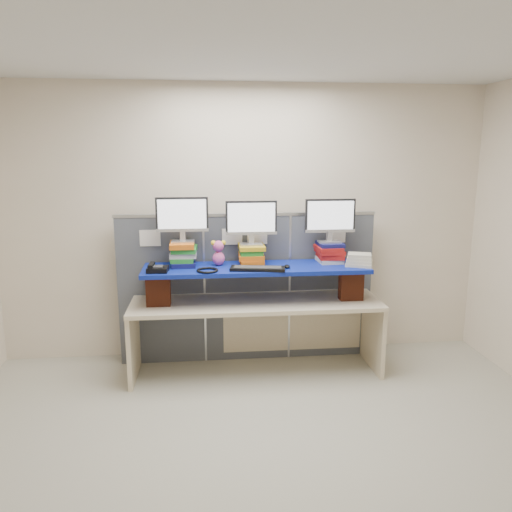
{
  "coord_description": "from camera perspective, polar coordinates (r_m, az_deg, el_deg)",
  "views": [
    {
      "loc": [
        -0.43,
        -3.11,
        2.13
      ],
      "look_at": [
        0.05,
        1.45,
        1.16
      ],
      "focal_mm": 35.0,
      "sensor_mm": 36.0,
      "label": 1
    }
  ],
  "objects": [
    {
      "name": "brick_pier_right",
      "position": [
        4.88,
        10.81,
        -3.21
      ],
      "size": [
        0.22,
        0.12,
        0.3
      ],
      "primitive_type": "cube",
      "rotation": [
        0.0,
        0.0,
        -0.0
      ],
      "color": "maroon",
      "rests_on": "desk"
    },
    {
      "name": "desk_phone",
      "position": [
        4.57,
        -11.26,
        -1.43
      ],
      "size": [
        0.2,
        0.18,
        0.08
      ],
      "rotation": [
        0.0,
        0.0,
        -0.06
      ],
      "color": "black",
      "rests_on": "blue_board"
    },
    {
      "name": "binder_stack",
      "position": [
        4.82,
        11.73,
        -0.46
      ],
      "size": [
        0.3,
        0.27,
        0.12
      ],
      "rotation": [
        0.0,
        0.0,
        -0.37
      ],
      "color": "beige",
      "rests_on": "blue_board"
    },
    {
      "name": "brick_pier_left",
      "position": [
        4.7,
        -11.1,
        -3.8
      ],
      "size": [
        0.22,
        0.12,
        0.3
      ],
      "primitive_type": "cube",
      "rotation": [
        0.0,
        0.0,
        -0.0
      ],
      "color": "maroon",
      "rests_on": "desk"
    },
    {
      "name": "blue_board",
      "position": [
        4.71,
        -0.0,
        -1.42
      ],
      "size": [
        2.12,
        0.54,
        0.04
      ],
      "primitive_type": "cube",
      "rotation": [
        0.0,
        0.0,
        -0.0
      ],
      "color": "#0B1D90",
      "rests_on": "brick_pier_left"
    },
    {
      "name": "headset",
      "position": [
        4.52,
        -5.58,
        -1.64
      ],
      "size": [
        0.26,
        0.26,
        0.02
      ],
      "primitive_type": "torus",
      "rotation": [
        0.0,
        0.0,
        -0.36
      ],
      "color": "black",
      "rests_on": "blue_board"
    },
    {
      "name": "desk",
      "position": [
        4.84,
        -0.0,
        -6.79
      ],
      "size": [
        2.38,
        0.7,
        0.72
      ],
      "rotation": [
        0.0,
        0.0,
        -0.0
      ],
      "color": "beige",
      "rests_on": "ground"
    },
    {
      "name": "mouse",
      "position": [
        4.65,
        3.57,
        -1.18
      ],
      "size": [
        0.06,
        0.1,
        0.03
      ],
      "primitive_type": "ellipsoid",
      "rotation": [
        0.0,
        0.0,
        0.1
      ],
      "color": "black",
      "rests_on": "blue_board"
    },
    {
      "name": "room",
      "position": [
        3.22,
        1.76,
        -1.16
      ],
      "size": [
        5.0,
        4.0,
        2.8
      ],
      "color": "beige",
      "rests_on": "ground"
    },
    {
      "name": "book_stack_center",
      "position": [
        4.8,
        -0.54,
        0.2
      ],
      "size": [
        0.25,
        0.3,
        0.18
      ],
      "color": "#D15F13",
      "rests_on": "blue_board"
    },
    {
      "name": "book_stack_right",
      "position": [
        4.93,
        8.4,
        0.44
      ],
      "size": [
        0.26,
        0.31,
        0.19
      ],
      "color": "#BAB7B2",
      "rests_on": "blue_board"
    },
    {
      "name": "keyboard",
      "position": [
        4.55,
        0.2,
        -1.44
      ],
      "size": [
        0.52,
        0.25,
        0.03
      ],
      "rotation": [
        0.0,
        0.0,
        -0.17
      ],
      "color": "black",
      "rests_on": "blue_board"
    },
    {
      "name": "monitor_left",
      "position": [
        4.72,
        -8.44,
        4.46
      ],
      "size": [
        0.49,
        0.14,
        0.42
      ],
      "rotation": [
        0.0,
        0.0,
        -0.0
      ],
      "color": "#A7A7AC",
      "rests_on": "book_stack_left"
    },
    {
      "name": "cubicle_partition",
      "position": [
        5.09,
        -1.01,
        -3.57
      ],
      "size": [
        2.6,
        0.06,
        1.53
      ],
      "color": "#464A53",
      "rests_on": "ground"
    },
    {
      "name": "plush_toy",
      "position": [
        4.73,
        -4.3,
        0.39
      ],
      "size": [
        0.14,
        0.11,
        0.24
      ],
      "rotation": [
        0.0,
        0.0,
        0.2
      ],
      "color": "#D24F96",
      "rests_on": "blue_board"
    },
    {
      "name": "book_stack_left",
      "position": [
        4.78,
        -8.31,
        0.29
      ],
      "size": [
        0.26,
        0.32,
        0.22
      ],
      "color": "#11124B",
      "rests_on": "blue_board"
    },
    {
      "name": "monitor_center",
      "position": [
        4.74,
        -0.54,
        4.12
      ],
      "size": [
        0.49,
        0.14,
        0.42
      ],
      "rotation": [
        0.0,
        0.0,
        -0.0
      ],
      "color": "#A7A7AC",
      "rests_on": "book_stack_center"
    },
    {
      "name": "monitor_right",
      "position": [
        4.87,
        8.47,
        4.33
      ],
      "size": [
        0.49,
        0.14,
        0.42
      ],
      "rotation": [
        0.0,
        0.0,
        -0.0
      ],
      "color": "#A7A7AC",
      "rests_on": "book_stack_right"
    }
  ]
}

